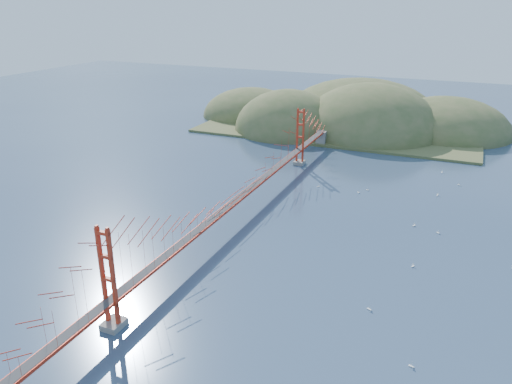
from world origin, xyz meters
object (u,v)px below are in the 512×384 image
at_px(sailboat_2, 411,366).
at_px(sailboat_0, 413,266).
at_px(sailboat_1, 438,232).
at_px(bridge, 237,176).

bearing_deg(sailboat_2, sailboat_0, 96.79).
bearing_deg(sailboat_1, sailboat_2, -89.64).
relative_size(sailboat_0, sailboat_2, 1.06).
bearing_deg(sailboat_0, sailboat_1, 79.64).
bearing_deg(sailboat_0, bridge, 170.50).
bearing_deg(sailboat_2, bridge, 140.95).
relative_size(bridge, sailboat_2, 151.14).
xyz_separation_m(sailboat_0, sailboat_1, (2.12, 11.58, -0.00)).
distance_m(sailboat_0, sailboat_1, 11.77).
relative_size(bridge, sailboat_1, 146.69).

